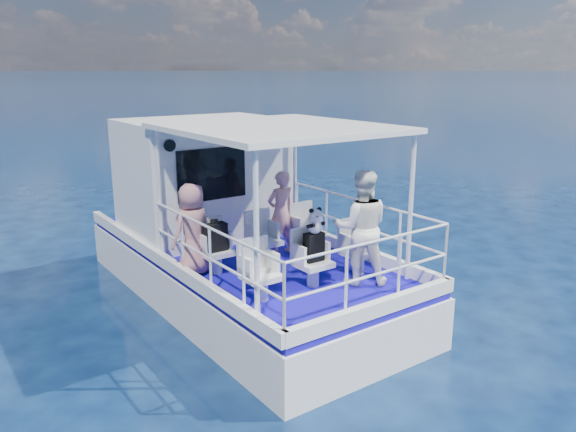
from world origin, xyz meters
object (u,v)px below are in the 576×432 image
object	(u,v)px
backpack_center	(314,247)
panda	(315,221)
passenger_port_fwd	(193,230)
passenger_stbd_aft	(361,228)

from	to	relation	value
backpack_center	panda	distance (m)	0.40
passenger_port_fwd	panda	size ratio (longest dim) A/B	3.85
passenger_port_fwd	passenger_stbd_aft	bearing A→B (deg)	123.14
passenger_port_fwd	passenger_stbd_aft	size ratio (longest dim) A/B	0.84
panda	passenger_stbd_aft	bearing A→B (deg)	-26.02
passenger_stbd_aft	backpack_center	bearing A→B (deg)	9.13
passenger_port_fwd	panda	bearing A→B (deg)	116.79
passenger_port_fwd	backpack_center	world-z (taller)	passenger_port_fwd
passenger_port_fwd	panda	world-z (taller)	passenger_port_fwd
passenger_stbd_aft	backpack_center	distance (m)	0.75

